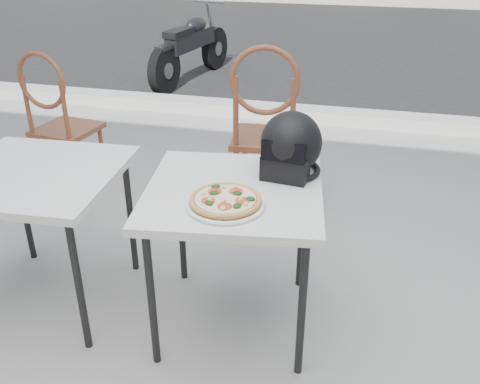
% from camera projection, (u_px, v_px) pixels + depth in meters
% --- Properties ---
extents(ground, '(80.00, 80.00, 0.00)m').
position_uv_depth(ground, '(226.00, 307.00, 2.80)').
color(ground, '#9F9D97').
rests_on(ground, ground).
extents(street_asphalt, '(30.00, 8.00, 0.00)m').
position_uv_depth(street_asphalt, '(336.00, 40.00, 8.84)').
color(street_asphalt, black).
rests_on(street_asphalt, ground).
extents(curb, '(30.00, 0.25, 0.12)m').
position_uv_depth(curb, '(303.00, 114.00, 5.36)').
color(curb, '#ACA9A1').
rests_on(curb, ground).
extents(cafe_table_main, '(0.88, 0.88, 0.74)m').
position_uv_depth(cafe_table_main, '(234.00, 202.00, 2.41)').
color(cafe_table_main, silver).
rests_on(cafe_table_main, ground).
extents(plate, '(0.42, 0.42, 0.02)m').
position_uv_depth(plate, '(226.00, 205.00, 2.22)').
color(plate, white).
rests_on(plate, cafe_table_main).
extents(pizza, '(0.38, 0.38, 0.04)m').
position_uv_depth(pizza, '(225.00, 200.00, 2.21)').
color(pizza, tan).
rests_on(pizza, plate).
extents(helmet, '(0.32, 0.33, 0.30)m').
position_uv_depth(helmet, '(290.00, 147.00, 2.47)').
color(helmet, black).
rests_on(helmet, cafe_table_main).
extents(cafe_chair_main, '(0.48, 0.48, 1.16)m').
position_uv_depth(cafe_chair_main, '(266.00, 122.00, 3.44)').
color(cafe_chair_main, brown).
rests_on(cafe_chair_main, ground).
extents(cafe_table_side, '(0.83, 0.83, 0.74)m').
position_uv_depth(cafe_table_side, '(37.00, 184.00, 2.57)').
color(cafe_table_side, silver).
rests_on(cafe_table_side, ground).
extents(cafe_chair_side, '(0.46, 0.46, 1.05)m').
position_uv_depth(cafe_chair_side, '(57.00, 115.00, 3.74)').
color(cafe_chair_side, brown).
rests_on(cafe_chair_side, ground).
extents(motorcycle, '(0.54, 1.79, 0.90)m').
position_uv_depth(motorcycle, '(191.00, 48.00, 6.51)').
color(motorcycle, black).
rests_on(motorcycle, street_asphalt).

